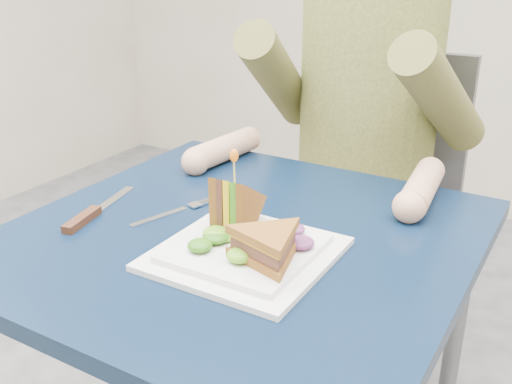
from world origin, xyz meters
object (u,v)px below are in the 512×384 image
Objects in this scene: diner at (367,69)px; fork at (172,212)px; sandwich_flat at (268,246)px; knife at (88,215)px; sandwich_upright at (235,209)px; chair at (373,199)px; plate at (245,252)px; table at (241,272)px.

diner reaches higher than fork.
sandwich_flat is 0.37m from knife.
knife is at bearing -165.95° from sandwich_upright.
fork is at bearing 159.53° from sandwich_flat.
plate is at bearing -85.91° from chair.
sandwich_upright is 0.66× the size of knife.
chair is 6.42× the size of sandwich_upright.
table is 0.13m from plate.
chair is 1.25× the size of diner.
chair is 0.39m from diner.
diner is 5.14× the size of sandwich_upright.
sandwich_flat is 1.14× the size of sandwich_upright.
chair is at bearing 77.90° from fork.
chair is 4.24× the size of knife.
diner is at bearing 90.62° from sandwich_upright.
sandwich_upright is (0.01, -0.70, 0.24)m from chair.
sandwich_upright is at bearing -9.29° from fork.
diner is at bearing 99.31° from sandwich_flat.
sandwich_upright reaches higher than fork.
chair reaches higher than sandwich_flat.
sandwich_flat is 0.27m from fork.
diner is 0.73m from knife.
knife is (-0.32, -0.02, -0.00)m from plate.
fork is (-0.15, 0.02, -0.05)m from sandwich_upright.
fork is (-0.20, 0.07, -0.01)m from plate.
table is at bearing 19.67° from knife.
diner is 4.28× the size of fork.
diner reaches higher than table.
chair is at bearing 90.00° from diner.
sandwich_flat is 0.12m from sandwich_upright.
fork is at bearing -104.41° from diner.
chair is 5.34× the size of fork.
fork reaches higher than table.
sandwich_flat reaches higher than fork.
table is 0.62m from diner.
chair is at bearing 94.09° from plate.
diner is 2.87× the size of plate.
sandwich_upright is at bearing 136.33° from plate.
diner is 3.39× the size of knife.
chair is 0.84m from knife.
chair reaches higher than fork.
chair is at bearing 90.00° from table.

